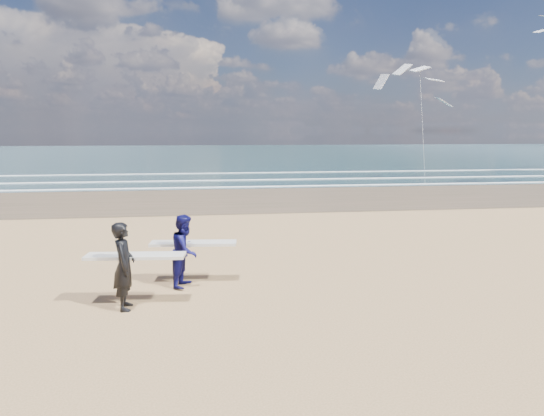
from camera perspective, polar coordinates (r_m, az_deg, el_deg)
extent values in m
cube|color=brown|center=(33.61, 24.19, 1.68)|extent=(220.00, 12.00, 0.01)
cube|color=#1A373A|center=(84.23, 4.33, 6.42)|extent=(220.00, 100.00, 0.02)
cube|color=white|center=(37.73, 20.35, 2.70)|extent=(220.00, 0.50, 0.05)
cube|color=white|center=(41.91, 17.33, 3.44)|extent=(220.00, 0.50, 0.05)
cube|color=white|center=(47.84, 14.02, 4.23)|extent=(220.00, 0.50, 0.05)
imported|color=black|center=(11.05, -17.02, -6.54)|extent=(0.51, 0.74, 1.93)
cube|color=silver|center=(11.32, -15.77, -5.44)|extent=(2.24, 0.74, 0.07)
imported|color=#0E0D4B|center=(12.33, -10.18, -4.94)|extent=(0.93, 1.05, 1.82)
cube|color=silver|center=(12.64, -9.22, -4.10)|extent=(2.24, 0.73, 0.07)
cube|color=slate|center=(37.09, 17.57, 2.75)|extent=(0.12, 0.12, 0.10)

